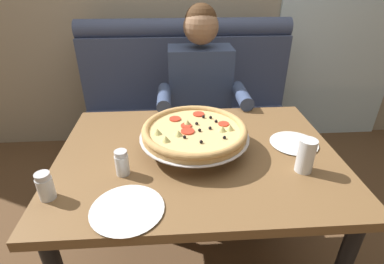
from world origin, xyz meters
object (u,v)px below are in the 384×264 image
(pizza, at_px, (194,131))
(drinking_glass, at_px, (305,158))
(shaker_parmesan, at_px, (122,164))
(patio_chair, at_px, (320,66))
(shaker_oregano, at_px, (46,188))
(diner_main, at_px, (201,101))
(booth_bench, at_px, (187,125))
(dining_table, at_px, (198,170))
(plate_near_left, at_px, (294,142))
(plate_near_right, at_px, (127,208))

(pizza, bearing_deg, drinking_glass, -23.54)
(shaker_parmesan, relative_size, patio_chair, 0.12)
(shaker_oregano, bearing_deg, diner_main, 55.20)
(booth_bench, height_order, drinking_glass, booth_bench)
(dining_table, xyz_separation_m, plate_near_left, (0.44, 0.04, 0.10))
(booth_bench, height_order, diner_main, diner_main)
(shaker_oregano, bearing_deg, booth_bench, 64.84)
(booth_bench, bearing_deg, plate_near_right, -101.96)
(shaker_oregano, height_order, plate_near_right, shaker_oregano)
(plate_near_right, bearing_deg, drinking_glass, 14.79)
(diner_main, relative_size, shaker_parmesan, 12.21)
(dining_table, xyz_separation_m, diner_main, (0.08, 0.65, 0.06))
(shaker_parmesan, xyz_separation_m, plate_near_right, (0.04, -0.20, -0.03))
(shaker_parmesan, distance_m, drinking_glass, 0.71)
(pizza, bearing_deg, booth_bench, 89.16)
(plate_near_right, bearing_deg, plate_near_left, 27.92)
(diner_main, bearing_deg, pizza, -98.30)
(plate_near_right, height_order, drinking_glass, drinking_glass)
(plate_near_right, bearing_deg, shaker_parmesan, 101.08)
(dining_table, height_order, patio_chair, patio_chair)
(diner_main, distance_m, shaker_oregano, 1.10)
(booth_bench, relative_size, diner_main, 1.23)
(diner_main, distance_m, plate_near_left, 0.71)
(dining_table, bearing_deg, shaker_parmesan, -156.97)
(pizza, bearing_deg, patio_chair, 51.80)
(diner_main, relative_size, drinking_glass, 9.14)
(booth_bench, height_order, pizza, booth_bench)
(drinking_glass, bearing_deg, plate_near_right, -165.21)
(booth_bench, bearing_deg, plate_near_left, -63.01)
(pizza, bearing_deg, diner_main, 81.70)
(pizza, relative_size, plate_near_left, 2.18)
(diner_main, height_order, plate_near_right, diner_main)
(diner_main, bearing_deg, patio_chair, 42.28)
(dining_table, relative_size, diner_main, 0.95)
(dining_table, distance_m, shaker_oregano, 0.62)
(shaker_parmesan, height_order, plate_near_right, shaker_parmesan)
(pizza, distance_m, patio_chair, 2.43)
(booth_bench, bearing_deg, dining_table, -90.00)
(diner_main, height_order, shaker_oregano, diner_main)
(shaker_parmesan, height_order, plate_near_left, shaker_parmesan)
(booth_bench, distance_m, diner_main, 0.42)
(booth_bench, xyz_separation_m, dining_table, (0.00, -0.92, 0.26))
(pizza, height_order, patio_chair, pizza)
(diner_main, relative_size, plate_near_left, 5.89)
(shaker_parmesan, xyz_separation_m, shaker_oregano, (-0.24, -0.12, 0.00))
(shaker_parmesan, bearing_deg, shaker_oregano, -153.46)
(booth_bench, bearing_deg, shaker_oregano, -115.16)
(dining_table, relative_size, pizza, 2.56)
(dining_table, distance_m, diner_main, 0.66)
(shaker_parmesan, bearing_deg, plate_near_left, 12.96)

